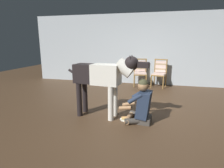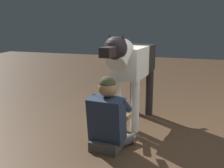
# 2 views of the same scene
# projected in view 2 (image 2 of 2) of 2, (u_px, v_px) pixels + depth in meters

# --- Properties ---
(ground_plane) EXTENTS (16.03, 16.03, 0.00)m
(ground_plane) POSITION_uv_depth(u_px,v_px,m) (162.00, 156.00, 3.10)
(ground_plane) COLOR #4B3522
(person_sitting_on_floor) EXTENTS (0.65, 0.58, 0.87)m
(person_sitting_on_floor) POSITION_uv_depth(u_px,v_px,m) (108.00, 119.00, 3.21)
(person_sitting_on_floor) COLOR #45403A
(person_sitting_on_floor) RESTS_ON ground
(large_dog) EXTENTS (1.74, 0.45, 1.33)m
(large_dog) POSITION_uv_depth(u_px,v_px,m) (132.00, 65.00, 3.81)
(large_dog) COLOR white
(large_dog) RESTS_ON ground
(hot_dog_on_plate) EXTENTS (0.25, 0.25, 0.06)m
(hot_dog_on_plate) POSITION_uv_depth(u_px,v_px,m) (118.00, 136.00, 3.56)
(hot_dog_on_plate) COLOR white
(hot_dog_on_plate) RESTS_ON ground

